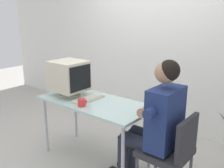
# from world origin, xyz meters

# --- Properties ---
(ground_plane) EXTENTS (12.00, 12.00, 0.00)m
(ground_plane) POSITION_xyz_m (0.00, 0.00, 0.00)
(ground_plane) COLOR #B2ADA3
(wall_back) EXTENTS (8.00, 0.10, 3.00)m
(wall_back) POSITION_xyz_m (0.30, 1.40, 1.50)
(wall_back) COLOR silver
(wall_back) RESTS_ON ground_plane
(desk) EXTENTS (1.33, 0.63, 0.74)m
(desk) POSITION_xyz_m (0.00, 0.00, 0.68)
(desk) COLOR #B7B7BC
(desk) RESTS_ON ground_plane
(crt_monitor) EXTENTS (0.41, 0.38, 0.42)m
(crt_monitor) POSITION_xyz_m (-0.39, -0.02, 0.98)
(crt_monitor) COLOR beige
(crt_monitor) RESTS_ON desk
(keyboard) EXTENTS (0.15, 0.40, 0.03)m
(keyboard) POSITION_xyz_m (-0.08, -0.01, 0.76)
(keyboard) COLOR beige
(keyboard) RESTS_ON desk
(office_chair) EXTENTS (0.44, 0.44, 0.84)m
(office_chair) POSITION_xyz_m (0.98, -0.01, 0.49)
(office_chair) COLOR #4C4C51
(office_chair) RESTS_ON ground_plane
(person_seated) EXTENTS (0.70, 0.60, 1.33)m
(person_seated) POSITION_xyz_m (0.80, -0.01, 0.72)
(person_seated) COLOR navy
(person_seated) RESTS_ON ground_plane
(desk_mug) EXTENTS (0.09, 0.10, 0.08)m
(desk_mug) POSITION_xyz_m (0.01, -0.20, 0.78)
(desk_mug) COLOR red
(desk_mug) RESTS_ON desk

